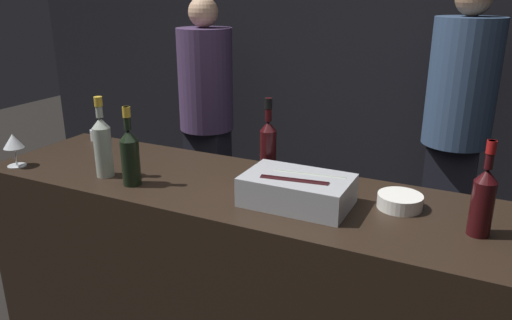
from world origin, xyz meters
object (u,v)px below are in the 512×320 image
Objects in this scene: bowl_white at (400,201)px; red_wine_bottle_black_foil at (268,147)px; ice_bin_with_bottles at (298,189)px; champagne_bottle at (130,154)px; person_in_hoodie at (206,107)px; red_wine_bottle_tall at (483,199)px; wine_glass at (13,142)px; rose_wine_bottle at (103,144)px; person_blond_tee at (458,118)px; candle_votive at (97,135)px.

bowl_white is 0.61m from red_wine_bottle_black_foil.
champagne_bottle is (-0.73, -0.12, 0.07)m from ice_bin_with_bottles.
champagne_bottle is at bearing -50.45° from person_in_hoodie.
red_wine_bottle_tall is 1.40m from champagne_bottle.
wine_glass is at bearing -75.00° from person_in_hoodie.
red_wine_bottle_black_foil is at bearing 22.38° from rose_wine_bottle.
champagne_bottle is 0.93× the size of red_wine_bottle_black_foil.
person_blond_tee reaches higher than rose_wine_bottle.
wine_glass is at bearing -175.14° from champagne_bottle.
candle_votive is 0.20× the size of rose_wine_bottle.
red_wine_bottle_black_foil reaches higher than ice_bin_with_bottles.
wine_glass is at bearing -172.80° from ice_bin_with_bottles.
rose_wine_bottle is at bearing -169.85° from bowl_white.
red_wine_bottle_tall is 2.32m from person_in_hoodie.
bowl_white is 1.09× the size of wine_glass.
person_in_hoodie reaches higher than bowl_white.
bowl_white is at bearing 20.80° from ice_bin_with_bottles.
wine_glass is 0.47× the size of red_wine_bottle_tall.
red_wine_bottle_black_foil is at bearing 17.63° from wine_glass.
champagne_bottle is 0.20× the size of person_in_hoodie.
red_wine_bottle_black_foil is at bearing 169.64° from red_wine_bottle_tall.
champagne_bottle is 2.04m from person_blond_tee.
wine_glass is at bearing -162.37° from red_wine_bottle_black_foil.
red_wine_bottle_tall is at bearing -14.56° from person_in_hoodie.
person_in_hoodie is (-1.62, 1.21, -0.04)m from bowl_white.
ice_bin_with_bottles is 5.86× the size of candle_votive.
rose_wine_bottle is at bearing -175.54° from red_wine_bottle_tall.
candle_votive is at bearing 173.10° from red_wine_bottle_black_foil.
person_in_hoodie is (0.10, 1.02, -0.04)m from candle_votive.
wine_glass is (-1.38, -0.17, 0.06)m from ice_bin_with_bottles.
person_blond_tee is at bearing 50.03° from rose_wine_bottle.
ice_bin_with_bottles is at bearing -41.93° from person_blond_tee.
person_in_hoodie reaches higher than candle_votive.
red_wine_bottle_black_foil is at bearing -28.29° from person_in_hoodie.
rose_wine_bottle is (-1.28, -0.23, 0.12)m from bowl_white.
bowl_white is 1.40m from person_blond_tee.
bowl_white is 1.79m from wine_glass.
bowl_white is 0.48× the size of rose_wine_bottle.
candle_votive is (-1.72, 0.19, 0.00)m from bowl_white.
red_wine_bottle_black_foil is 1.51m from person_blond_tee.
red_wine_bottle_tall reaches higher than ice_bin_with_bottles.
ice_bin_with_bottles is 1.40m from wine_glass.
rose_wine_bottle is (-0.18, 0.03, 0.01)m from champagne_bottle.
candle_votive is at bearing 171.57° from red_wine_bottle_tall.
champagne_bottle is (-1.39, -0.15, 0.00)m from red_wine_bottle_tall.
wine_glass is 1.22m from red_wine_bottle_black_foil.
red_wine_bottle_black_foil is (0.69, 0.28, -0.00)m from rose_wine_bottle.
rose_wine_bottle reaches higher than wine_glass.
person_in_hoodie reaches higher than champagne_bottle.
person_in_hoodie is at bearing 145.36° from red_wine_bottle_tall.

